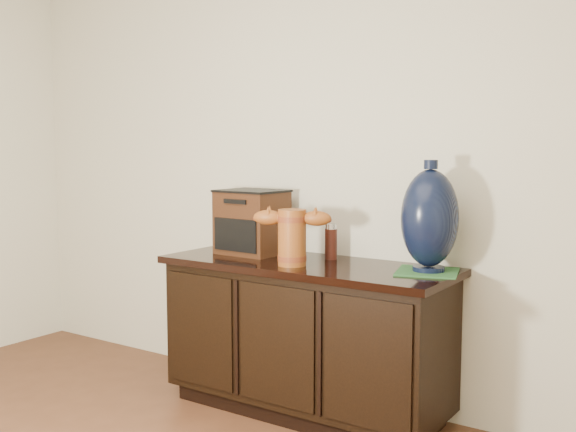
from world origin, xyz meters
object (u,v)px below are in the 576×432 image
Objects in this scene: tv_radio at (252,222)px; terracotta_vessel at (292,234)px; sideboard at (306,336)px; spray_can at (331,242)px; lamp_base at (430,219)px.

terracotta_vessel is at bearing -22.66° from tv_radio.
sideboard is at bearing 64.66° from terracotta_vessel.
sideboard is 8.19× the size of spray_can.
terracotta_vessel is 0.27m from spray_can.
lamp_base is (0.61, 0.19, 0.09)m from terracotta_vessel.
lamp_base is 2.78× the size of spray_can.
sideboard is 4.18× the size of tv_radio.
tv_radio reaches higher than terracotta_vessel.
sideboard is 2.95× the size of lamp_base.
terracotta_vessel is at bearing -103.66° from spray_can.
tv_radio is at bearing 130.64° from terracotta_vessel.
terracotta_vessel reaches higher than spray_can.
terracotta_vessel is 2.07× the size of spray_can.
tv_radio is (-0.37, 0.18, 0.02)m from terracotta_vessel.
sideboard is 0.86m from lamp_base.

